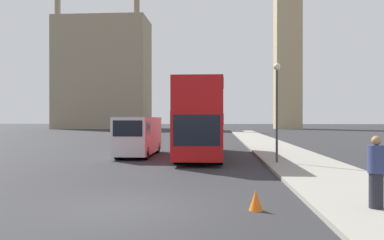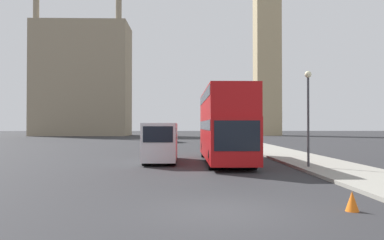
{
  "view_description": "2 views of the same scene",
  "coord_description": "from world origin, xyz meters",
  "views": [
    {
      "loc": [
        2.53,
        -9.83,
        2.4
      ],
      "look_at": [
        0.86,
        15.14,
        2.29
      ],
      "focal_mm": 35.0,
      "sensor_mm": 36.0,
      "label": 1
    },
    {
      "loc": [
        -1.05,
        -10.1,
        2.34
      ],
      "look_at": [
        -0.28,
        22.76,
        2.82
      ],
      "focal_mm": 35.0,
      "sensor_mm": 36.0,
      "label": 2
    }
  ],
  "objects": [
    {
      "name": "parked_sedan",
      "position": [
        -2.74,
        41.64,
        0.74
      ],
      "size": [
        1.74,
        4.36,
        1.65
      ],
      "color": "#99999E",
      "rests_on": "ground_plane"
    },
    {
      "name": "traffic_cone",
      "position": [
        3.54,
        -0.01,
        0.28
      ],
      "size": [
        0.36,
        0.36,
        0.55
      ],
      "color": "orange",
      "rests_on": "ground_plane"
    },
    {
      "name": "red_double_decker_bus",
      "position": [
        1.56,
        13.48,
        2.52
      ],
      "size": [
        2.59,
        11.07,
        4.52
      ],
      "color": "#B71114",
      "rests_on": "ground_plane"
    },
    {
      "name": "street_lamp",
      "position": [
        5.6,
        9.63,
        3.55
      ],
      "size": [
        0.36,
        0.36,
        5.09
      ],
      "color": "#38383D",
      "rests_on": "sidewalk_strip"
    },
    {
      "name": "pedestrian",
      "position": [
        6.52,
        -0.19,
        1.06
      ],
      "size": [
        0.56,
        0.4,
        1.82
      ],
      "color": "#23232D",
      "rests_on": "sidewalk_strip"
    },
    {
      "name": "white_van",
      "position": [
        -2.46,
        13.73,
        1.33
      ],
      "size": [
        2.0,
        6.19,
        2.47
      ],
      "color": "silver",
      "rests_on": "ground_plane"
    },
    {
      "name": "building_block_distant",
      "position": [
        -24.31,
        76.75,
        12.91
      ],
      "size": [
        21.22,
        10.78,
        31.38
      ],
      "color": "gray",
      "rests_on": "ground_plane"
    },
    {
      "name": "ground_plane",
      "position": [
        0.0,
        0.0,
        0.0
      ],
      "size": [
        300.0,
        300.0,
        0.0
      ],
      "primitive_type": "plane",
      "color": "#28282B"
    }
  ]
}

